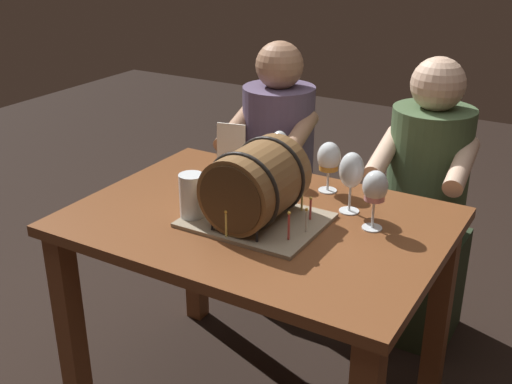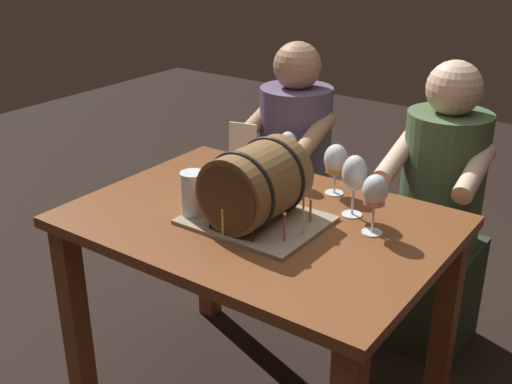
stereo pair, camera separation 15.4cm
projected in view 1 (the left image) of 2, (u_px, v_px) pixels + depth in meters
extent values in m
cube|color=brown|center=(258.00, 222.00, 1.99)|extent=(1.15, 0.83, 0.03)
cube|color=brown|center=(71.00, 329.00, 2.10)|extent=(0.07, 0.07, 0.72)
cube|color=brown|center=(195.00, 243.00, 2.66)|extent=(0.07, 0.07, 0.72)
cube|color=brown|center=(439.00, 314.00, 2.18)|extent=(0.07, 0.07, 0.72)
cube|color=gray|center=(256.00, 220.00, 1.95)|extent=(0.41, 0.32, 0.01)
cylinder|color=brown|center=(256.00, 183.00, 1.90)|extent=(0.23, 0.29, 0.23)
cylinder|color=#46301B|center=(230.00, 201.00, 1.79)|extent=(0.20, 0.00, 0.20)
cylinder|color=#46301B|center=(279.00, 168.00, 2.02)|extent=(0.20, 0.00, 0.20)
torus|color=black|center=(242.00, 193.00, 1.84)|extent=(0.25, 0.01, 0.25)
torus|color=black|center=(269.00, 175.00, 1.97)|extent=(0.25, 0.01, 0.25)
cylinder|color=silver|center=(306.00, 222.00, 1.85)|extent=(0.01, 0.01, 0.07)
sphere|color=#F9C64C|center=(306.00, 209.00, 1.83)|extent=(0.01, 0.01, 0.01)
cylinder|color=#D64C47|center=(310.00, 210.00, 1.93)|extent=(0.01, 0.01, 0.06)
sphere|color=#F9C64C|center=(311.00, 198.00, 1.91)|extent=(0.01, 0.01, 0.01)
cylinder|color=#EAD666|center=(302.00, 202.00, 1.99)|extent=(0.01, 0.01, 0.06)
sphere|color=#F9C64C|center=(302.00, 191.00, 1.97)|extent=(0.01, 0.01, 0.01)
cylinder|color=silver|center=(277.00, 191.00, 2.05)|extent=(0.01, 0.01, 0.07)
sphere|color=#F9C64C|center=(277.00, 180.00, 2.04)|extent=(0.01, 0.01, 0.01)
cylinder|color=black|center=(257.00, 188.00, 2.07)|extent=(0.01, 0.01, 0.08)
sphere|color=#F9C64C|center=(257.00, 175.00, 2.05)|extent=(0.01, 0.01, 0.01)
cylinder|color=black|center=(228.00, 189.00, 2.06)|extent=(0.01, 0.01, 0.07)
sphere|color=#F9C64C|center=(228.00, 177.00, 2.04)|extent=(0.01, 0.01, 0.01)
cylinder|color=#EAD666|center=(208.00, 198.00, 2.01)|extent=(0.01, 0.01, 0.06)
sphere|color=#F9C64C|center=(207.00, 187.00, 1.99)|extent=(0.01, 0.01, 0.01)
cylinder|color=black|center=(202.00, 207.00, 1.94)|extent=(0.01, 0.01, 0.07)
sphere|color=#F9C64C|center=(201.00, 195.00, 1.92)|extent=(0.01, 0.01, 0.01)
cylinder|color=black|center=(212.00, 220.00, 1.86)|extent=(0.01, 0.01, 0.06)
sphere|color=#F9C64C|center=(212.00, 208.00, 1.85)|extent=(0.01, 0.01, 0.01)
cylinder|color=#EAD666|center=(227.00, 225.00, 1.82)|extent=(0.01, 0.01, 0.07)
sphere|color=#F9C64C|center=(227.00, 212.00, 1.80)|extent=(0.01, 0.01, 0.01)
cylinder|color=black|center=(257.00, 232.00, 1.80)|extent=(0.01, 0.01, 0.06)
sphere|color=#F9C64C|center=(257.00, 221.00, 1.78)|extent=(0.01, 0.01, 0.01)
cylinder|color=#D64C47|center=(289.00, 227.00, 1.81)|extent=(0.01, 0.01, 0.08)
sphere|color=#F9C64C|center=(289.00, 213.00, 1.79)|extent=(0.01, 0.01, 0.01)
cylinder|color=white|center=(349.00, 211.00, 2.02)|extent=(0.06, 0.06, 0.00)
cylinder|color=white|center=(350.00, 199.00, 2.00)|extent=(0.01, 0.01, 0.08)
ellipsoid|color=white|center=(352.00, 170.00, 1.96)|extent=(0.08, 0.08, 0.11)
cylinder|color=white|center=(327.00, 190.00, 2.17)|extent=(0.06, 0.06, 0.00)
cylinder|color=white|center=(328.00, 180.00, 2.16)|extent=(0.01, 0.01, 0.07)
ellipsoid|color=white|center=(329.00, 157.00, 2.12)|extent=(0.08, 0.08, 0.10)
cylinder|color=#C6842D|center=(329.00, 166.00, 2.14)|extent=(0.07, 0.07, 0.03)
cylinder|color=white|center=(372.00, 228.00, 1.91)|extent=(0.06, 0.06, 0.00)
cylinder|color=white|center=(373.00, 214.00, 1.89)|extent=(0.01, 0.01, 0.09)
ellipsoid|color=white|center=(375.00, 186.00, 1.86)|extent=(0.08, 0.08, 0.10)
cylinder|color=pink|center=(375.00, 194.00, 1.87)|extent=(0.06, 0.06, 0.04)
cylinder|color=white|center=(279.00, 180.00, 2.25)|extent=(0.06, 0.06, 0.00)
cylinder|color=white|center=(279.00, 170.00, 2.24)|extent=(0.01, 0.01, 0.08)
ellipsoid|color=white|center=(279.00, 145.00, 2.20)|extent=(0.07, 0.07, 0.10)
cylinder|color=beige|center=(279.00, 154.00, 2.22)|extent=(0.05, 0.05, 0.03)
cylinder|color=white|center=(192.00, 197.00, 1.94)|extent=(0.08, 0.08, 0.15)
cylinder|color=#C6842D|center=(192.00, 201.00, 1.94)|extent=(0.07, 0.07, 0.13)
cylinder|color=white|center=(191.00, 180.00, 1.92)|extent=(0.07, 0.07, 0.01)
cube|color=silver|center=(231.00, 145.00, 2.37)|extent=(0.11, 0.04, 0.16)
cube|color=#372D40|center=(277.00, 245.00, 2.92)|extent=(0.34, 0.32, 0.45)
cylinder|color=#5B4C6B|center=(278.00, 146.00, 2.73)|extent=(0.34, 0.34, 0.52)
sphere|color=#A87A5B|center=(280.00, 65.00, 2.59)|extent=(0.20, 0.20, 0.20)
cylinder|color=#A87A5B|center=(299.00, 135.00, 2.53)|extent=(0.11, 0.31, 0.14)
cylinder|color=#A87A5B|center=(236.00, 127.00, 2.62)|extent=(0.11, 0.31, 0.14)
cube|color=#2A3A24|center=(415.00, 283.00, 2.62)|extent=(0.34, 0.32, 0.45)
cylinder|color=#47603D|center=(428.00, 174.00, 2.43)|extent=(0.33, 0.33, 0.52)
sphere|color=beige|center=(438.00, 84.00, 2.29)|extent=(0.20, 0.20, 0.20)
cylinder|color=beige|center=(462.00, 165.00, 2.22)|extent=(0.09, 0.31, 0.14)
cylinder|color=beige|center=(385.00, 153.00, 2.33)|extent=(0.09, 0.31, 0.14)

